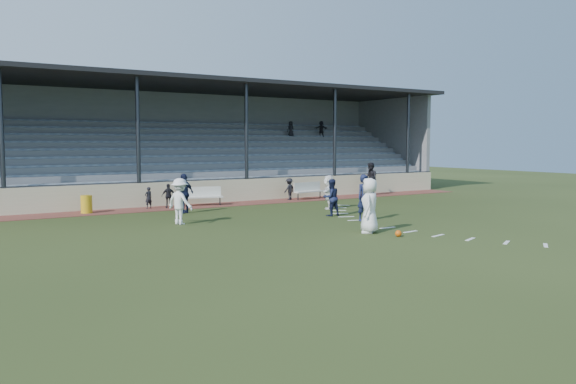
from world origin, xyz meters
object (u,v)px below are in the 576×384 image
Objects in this scene: football at (398,233)px; player_navy_lead at (365,198)px; trash_bin at (86,204)px; player_white_lead at (370,206)px; bench_right at (308,189)px; bench_left at (202,194)px; official at (370,179)px.

player_navy_lead reaches higher than football.
player_white_lead reaches higher than trash_bin.
bench_right is at bearing -158.02° from player_white_lead.
player_white_lead reaches higher than bench_left.
official is (9.38, 11.06, 0.04)m from player_white_lead.
trash_bin is at bearing 121.98° from football.
bench_right is 9.08× the size of football.
trash_bin is at bearing -101.03° from player_white_lead.
player_navy_lead is (-2.95, -8.54, 0.37)m from bench_right.
player_white_lead is (-4.79, -11.04, 0.39)m from bench_right.
player_white_lead is at bearing -56.49° from trash_bin.
bench_right is 13.00m from football.
player_navy_lead reaches higher than trash_bin.
official is at bearing 53.41° from football.
player_navy_lead is at bearing -118.10° from bench_right.
bench_right is 1.03× the size of official.
player_white_lead is (1.62, -11.09, 0.39)m from bench_left.
official is (4.59, 0.03, 0.43)m from bench_right.
official is at bearing -174.84° from player_white_lead.
bench_left is 11.22m from player_white_lead.
official is (11.00, -0.03, 0.43)m from bench_left.
trash_bin is (-12.08, -0.03, -0.16)m from bench_right.
official reaches higher than bench_right.
football is at bearing 60.32° from player_white_lead.
official is at bearing 12.42° from bench_left.
trash_bin is at bearing -64.01° from official.
trash_bin is 13.22m from player_white_lead.
bench_left is 5.67m from trash_bin.
player_navy_lead reaches higher than bench_left.
official reaches higher than player_navy_lead.
trash_bin is 14.35m from football.
player_white_lead is at bearing 104.87° from football.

